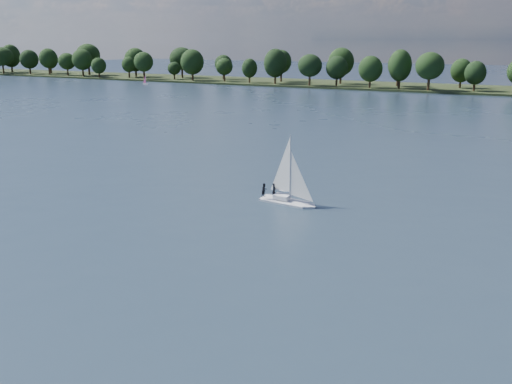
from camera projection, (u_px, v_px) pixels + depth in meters
ground at (406, 132)px, 117.31m from camera, size 700.00×700.00×0.00m
far_shore at (478, 91)px, 213.02m from camera, size 660.00×40.00×1.50m
sailboat at (285, 183)px, 65.93m from camera, size 6.64×2.58×8.52m
dinghy_pink at (146, 82)px, 243.43m from camera, size 2.74×1.11×4.36m
pontoon at (56, 77)px, 289.43m from camera, size 4.12×2.26×0.50m
treeline at (443, 68)px, 214.20m from camera, size 562.31×74.49×18.86m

